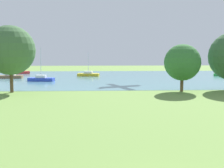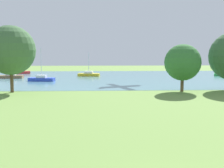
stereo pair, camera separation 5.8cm
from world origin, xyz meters
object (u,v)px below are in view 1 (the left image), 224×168
Objects in this scene: sailboat_brown at (11,76)px; tree_east_far at (182,62)px; sailboat_blue at (41,79)px; sailboat_red at (20,72)px; sailboat_yellow at (88,74)px; tree_mid_shore at (10,50)px.

sailboat_brown is 36.10m from tree_east_far.
sailboat_brown is at bearing 141.49° from sailboat_blue.
sailboat_yellow is at bearing -24.03° from sailboat_red.
sailboat_yellow is 27.05m from tree_mid_shore.
sailboat_red is 1.04× the size of sailboat_brown.
sailboat_blue reaches higher than sailboat_yellow.
tree_east_far reaches higher than sailboat_yellow.
sailboat_brown reaches higher than tree_east_far.
tree_east_far is (22.07, -14.68, 3.51)m from sailboat_blue.
sailboat_brown is 1.15× the size of sailboat_blue.
sailboat_yellow is 28.69m from tree_east_far.
sailboat_brown is 22.06m from tree_mid_shore.
sailboat_brown is (-15.76, -4.40, 0.02)m from sailboat_yellow.
tree_mid_shore is at bearing -76.22° from sailboat_red.
tree_mid_shore is (6.45, -20.47, 5.14)m from sailboat_brown.
sailboat_red is 1.19× the size of sailboat_blue.
tree_mid_shore reaches higher than sailboat_brown.
sailboat_red is 33.93m from tree_mid_shore.
tree_east_far is (23.01, -0.10, -1.64)m from tree_mid_shore.
sailboat_red is at bearing 133.50° from tree_east_far.
sailboat_brown is (1.54, -12.11, -0.00)m from sailboat_red.
tree_mid_shore is 1.38× the size of tree_east_far.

